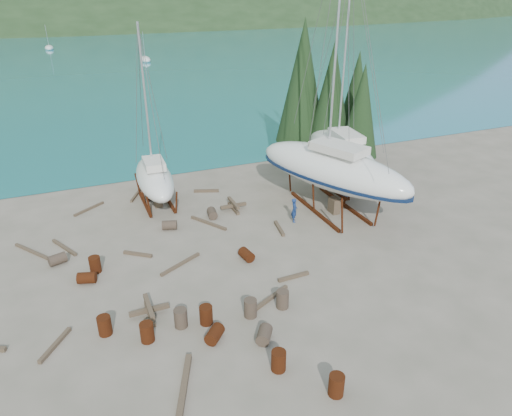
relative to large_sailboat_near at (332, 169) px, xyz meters
name	(u,v)px	position (x,y,z in m)	size (l,w,h in m)	color
ground	(238,272)	(-8.38, -4.72, -2.91)	(600.00, 600.00, 0.00)	#645E4F
bay_water	(60,13)	(-8.38, 310.28, -2.90)	(700.00, 700.00, 0.00)	#1A6986
far_hill	(59,13)	(-8.38, 315.28, -2.91)	(800.00, 360.00, 110.00)	#203319
far_house_center	(12,20)	(-28.38, 185.28, 0.02)	(6.60, 5.60, 5.60)	beige
far_house_right	(144,17)	(21.62, 185.28, 0.02)	(6.60, 5.60, 5.60)	beige
cypress_near_right	(331,96)	(4.12, 7.28, 2.88)	(3.60, 3.60, 10.00)	black
cypress_mid_right	(361,111)	(5.62, 5.28, 2.01)	(3.06, 3.06, 8.50)	black
cypress_back_left	(303,82)	(2.62, 9.28, 3.75)	(4.14, 4.14, 11.50)	black
cypress_far_right	(356,98)	(7.12, 8.28, 2.30)	(3.24, 3.24, 9.00)	black
moored_boat_mid	(145,60)	(1.62, 75.28, -2.52)	(2.00, 5.00, 6.05)	white
moored_boat_far	(49,48)	(-16.38, 105.28, -2.52)	(2.00, 5.00, 6.05)	white
large_sailboat_near	(332,169)	(0.00, 0.00, 0.00)	(7.43, 11.87, 18.06)	white
large_sailboat_far	(341,152)	(2.86, 3.41, -0.33)	(4.21, 10.25, 15.75)	white
small_sailboat_shore	(154,178)	(-10.50, 5.33, -0.99)	(2.61, 7.37, 11.64)	white
worker	(294,210)	(-3.01, -0.67, -2.11)	(0.58, 0.38, 1.59)	navy
drum_0	(105,325)	(-15.25, -6.93, -2.47)	(0.58, 0.58, 0.88)	#51200E
drum_1	(264,335)	(-9.16, -9.94, -2.62)	(0.58, 0.58, 0.88)	#2D2823
drum_2	(87,278)	(-15.67, -2.67, -2.62)	(0.58, 0.58, 0.88)	#51200E
drum_3	(279,361)	(-9.31, -11.65, -2.47)	(0.58, 0.58, 0.88)	#51200E
drum_4	(153,196)	(-10.62, 6.17, -2.62)	(0.58, 0.58, 0.88)	#51200E
drum_5	(283,299)	(-7.48, -8.23, -2.47)	(0.58, 0.58, 0.88)	#2D2823
drum_6	(247,255)	(-7.48, -3.72, -2.62)	(0.58, 0.58, 0.88)	#51200E
drum_7	(336,385)	(-7.90, -13.54, -2.47)	(0.58, 0.58, 0.88)	#51200E
drum_8	(95,264)	(-15.18, -1.79, -2.47)	(0.58, 0.58, 0.88)	#51200E
drum_9	(170,225)	(-10.54, 1.33, -2.62)	(0.58, 0.58, 0.88)	#2D2823
drum_10	(206,315)	(-11.07, -7.94, -2.47)	(0.58, 0.58, 0.88)	#51200E
drum_11	(212,213)	(-7.63, 1.88, -2.62)	(0.58, 0.58, 0.88)	#2D2823
drum_12	(215,334)	(-11.06, -9.10, -2.62)	(0.58, 0.58, 0.88)	#51200E
drum_13	(147,332)	(-13.67, -8.06, -2.47)	(0.58, 0.58, 0.88)	#51200E
drum_15	(58,259)	(-16.98, -0.21, -2.62)	(0.58, 0.58, 0.88)	#2D2823
drum_16	(181,318)	(-12.15, -7.71, -2.47)	(0.58, 0.58, 0.88)	#2D2823
drum_17	(250,308)	(-9.09, -8.25, -2.47)	(0.58, 0.58, 0.88)	#2D2823
timber_0	(89,209)	(-14.90, 6.15, -2.84)	(0.14, 2.42, 0.14)	brown
timber_1	(279,228)	(-4.36, -1.34, -2.81)	(0.19, 1.79, 0.19)	brown
timber_4	(138,254)	(-12.89, -1.00, -2.82)	(0.17, 1.71, 0.17)	brown
timber_5	(269,299)	(-7.85, -7.54, -2.83)	(0.16, 2.69, 0.16)	brown
timber_6	(206,191)	(-6.77, 5.96, -2.81)	(0.19, 1.81, 0.19)	brown
timber_7	(294,277)	(-5.93, -6.33, -2.82)	(0.17, 1.74, 0.17)	brown
timber_9	(136,195)	(-11.64, 7.17, -2.83)	(0.15, 2.14, 0.15)	brown
timber_10	(208,223)	(-8.15, 1.06, -2.83)	(0.16, 2.85, 0.16)	brown
timber_11	(181,264)	(-10.95, -2.91, -2.83)	(0.15, 2.73, 0.15)	brown
timber_12	(55,345)	(-17.27, -6.93, -2.82)	(0.17, 2.06, 0.17)	brown
timber_15	(34,252)	(-18.21, 1.47, -2.83)	(0.15, 3.28, 0.15)	brown
timber_16	(184,386)	(-12.92, -11.14, -2.79)	(0.23, 3.06, 0.23)	brown
timber_17	(64,247)	(-16.62, 1.36, -2.83)	(0.16, 2.49, 0.16)	brown
timber_pile_fore	(149,310)	(-13.28, -6.44, -2.61)	(1.80, 1.80, 0.60)	brown
timber_pile_aft	(233,206)	(-5.96, 2.41, -2.61)	(1.80, 1.80, 0.60)	brown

